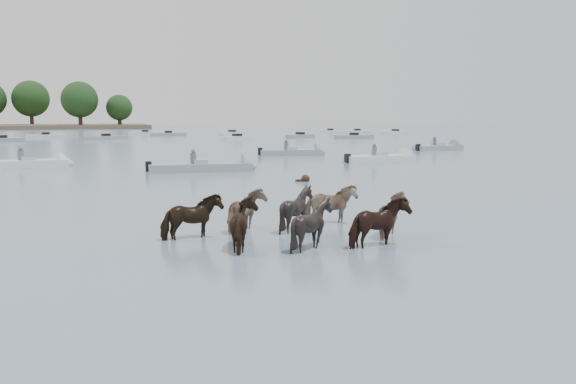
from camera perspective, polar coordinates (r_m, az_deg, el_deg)
name	(u,v)px	position (r m, az deg, el deg)	size (l,w,h in m)	color
ground	(288,247)	(14.62, 0.02, -5.35)	(400.00, 400.00, 0.00)	slate
pony_herd	(299,218)	(15.61, 1.12, -2.56)	(6.85, 4.42, 1.42)	black
swimming_pony	(305,179)	(29.07, 1.63, 1.25)	(0.72, 0.44, 0.44)	black
motorboat_a	(41,163)	(40.41, -22.98, 2.58)	(5.32, 2.39, 1.92)	silver
motorboat_b	(214,167)	(34.70, -7.21, 2.40)	(6.60, 2.09, 1.92)	gray
motorboat_c	(300,153)	(48.39, 1.18, 3.88)	(5.81, 2.47, 1.92)	gray
motorboat_d	(388,158)	(42.20, 9.79, 3.25)	(5.86, 2.14, 1.92)	silver
motorboat_e	(444,148)	(57.88, 14.99, 4.21)	(5.84, 2.73, 1.92)	gray
distant_flotilla	(118,136)	(92.14, -16.23, 5.30)	(103.21, 28.84, 0.93)	silver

